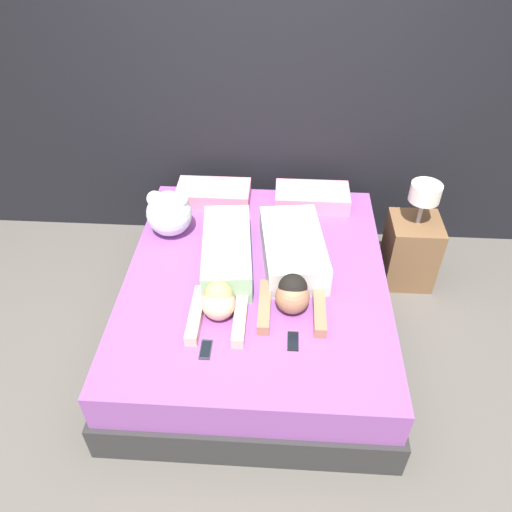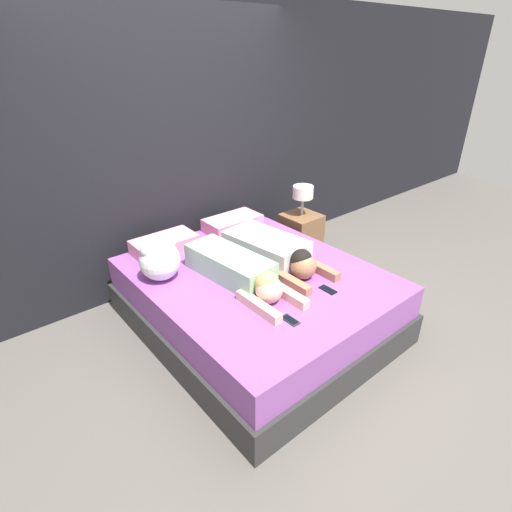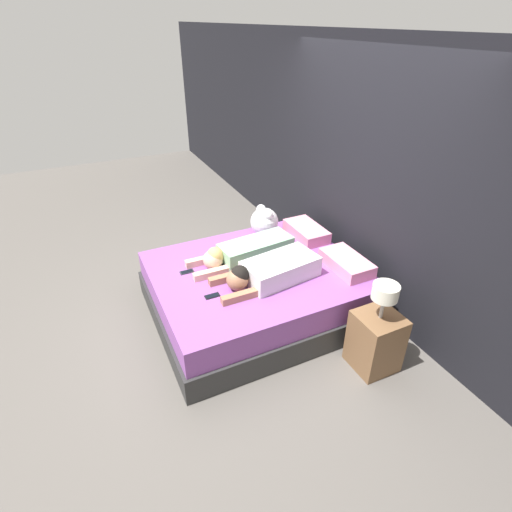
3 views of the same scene
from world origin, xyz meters
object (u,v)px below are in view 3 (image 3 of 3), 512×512
Objects in this scene: bed at (256,290)px; pillow_head_right at (346,263)px; cell_phone_left at (187,272)px; cell_phone_right at (212,296)px; pillow_head_left at (306,231)px; person_left at (245,252)px; nightstand at (376,338)px; plush_toy at (264,221)px; person_right at (270,271)px.

pillow_head_right reaches higher than bed.
pillow_head_right is 1.59m from cell_phone_left.
bed is 15.28× the size of cell_phone_right.
person_left reaches higher than pillow_head_left.
bed is 1.29m from nightstand.
person_left is 8.24× the size of cell_phone_left.
pillow_head_left is 4.13× the size of cell_phone_right.
person_left is at bearing -170.43° from bed.
pillow_head_right reaches higher than cell_phone_left.
nightstand is at bearing 25.39° from person_left.
plush_toy is at bearing 110.45° from cell_phone_left.
person_left is 0.69m from cell_phone_right.
pillow_head_right is 1.67× the size of plush_toy.
cell_phone_left is (-0.04, -0.61, -0.09)m from person_left.
nightstand is (1.77, 0.19, -0.38)m from plush_toy.
pillow_head_right is at bearing 84.37° from cell_phone_right.
plush_toy is (-0.25, -0.41, 0.10)m from pillow_head_left.
bed is 0.43m from person_right.
pillow_head_right is (0.38, 0.82, 0.33)m from bed.
pillow_head_left is 0.64× the size of nightstand.
person_right is (0.23, 0.04, 0.36)m from bed.
cell_phone_right is (0.44, -0.52, -0.09)m from person_left.
pillow_head_left reaches higher than cell_phone_left.
cell_phone_left reaches higher than bed.
plush_toy is (-0.87, 0.96, 0.16)m from cell_phone_right.
person_left is (-0.57, -0.85, 0.04)m from pillow_head_right.
cell_phone_left is at bearing -69.55° from plush_toy.
plush_toy is 0.39× the size of nightstand.
cell_phone_right is at bearing -95.63° from pillow_head_right.
cell_phone_right is at bearing -47.81° from plush_toy.
nightstand is at bearing -15.77° from pillow_head_right.
nightstand reaches higher than pillow_head_left.
person_left is at bearing -123.96° from pillow_head_right.
pillow_head_left is 1.51m from cell_phone_right.
person_right is 0.60m from cell_phone_right.
pillow_head_left is 0.87m from person_left.
bed is 0.96m from pillow_head_left.
person_left is (-0.20, -0.03, 0.36)m from bed.
cell_phone_left is at bearing -112.86° from pillow_head_right.
bed is 6.19× the size of plush_toy.
plush_toy is (-0.44, 0.44, 0.07)m from person_left.
nightstand is (0.91, 0.57, -0.31)m from person_right.
person_right is at bearing -51.98° from pillow_head_left.
cell_phone_left is at bearing -169.53° from cell_phone_right.
nightstand is at bearing -8.08° from pillow_head_left.
person_left reaches higher than bed.
pillow_head_left is at bearing 128.02° from person_right.
pillow_head_left is at bearing 114.79° from bed.
nightstand is (1.52, -0.22, -0.27)m from pillow_head_left.
person_left is at bearing -77.88° from pillow_head_left.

